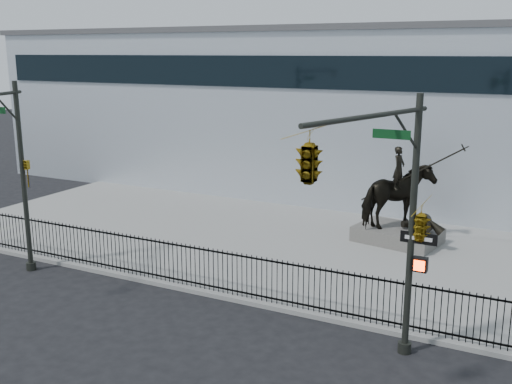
% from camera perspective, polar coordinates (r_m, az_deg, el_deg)
% --- Properties ---
extents(ground, '(120.00, 120.00, 0.00)m').
position_cam_1_polar(ground, '(19.70, -6.80, -10.80)').
color(ground, black).
rests_on(ground, ground).
extents(plaza, '(30.00, 12.00, 0.15)m').
position_cam_1_polar(plaza, '(25.38, 1.99, -4.95)').
color(plaza, gray).
rests_on(plaza, ground).
extents(building, '(44.00, 14.00, 9.00)m').
position_cam_1_polar(building, '(36.50, 10.77, 7.51)').
color(building, silver).
rests_on(building, ground).
extents(picket_fence, '(22.10, 0.10, 1.50)m').
position_cam_1_polar(picket_fence, '(20.33, -4.90, -7.23)').
color(picket_fence, black).
rests_on(picket_fence, plaza).
extents(statue_plinth, '(3.69, 2.87, 0.62)m').
position_cam_1_polar(statue_plinth, '(25.99, 13.32, -3.98)').
color(statue_plinth, '#514E4A').
rests_on(statue_plinth, plaza).
extents(equestrian_statue, '(4.20, 3.00, 3.61)m').
position_cam_1_polar(equestrian_statue, '(25.55, 13.64, -0.53)').
color(equestrian_statue, black).
rests_on(equestrian_statue, statue_plinth).
extents(traffic_signal_left, '(1.52, 4.84, 7.00)m').
position_cam_1_polar(traffic_signal_left, '(22.45, -22.52, 2.05)').
color(traffic_signal_left, '#272A24').
rests_on(traffic_signal_left, ground).
extents(traffic_signal_right, '(2.17, 6.86, 7.00)m').
position_cam_1_polar(traffic_signal_right, '(13.76, 10.77, -0.20)').
color(traffic_signal_right, '#272A24').
rests_on(traffic_signal_right, ground).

